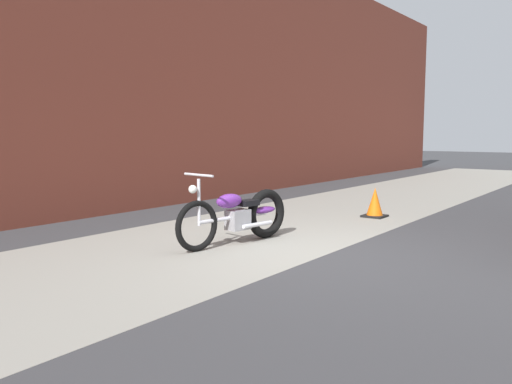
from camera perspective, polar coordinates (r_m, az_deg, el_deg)
ground_plane at (r=6.83m, az=7.70°, el=-6.77°), size 80.00×80.00×0.00m
sidewalk_slab at (r=7.80m, az=-3.68°, el=-5.05°), size 36.00×3.50×0.01m
brick_building_wall at (r=10.34m, az=-19.12°, el=14.91°), size 36.00×0.50×6.28m
motorcycle_purple at (r=7.43m, az=-1.54°, el=-2.51°), size 2.00×0.66×1.03m
traffic_cone at (r=9.95m, az=12.80°, el=-1.26°), size 0.40×0.40×0.55m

